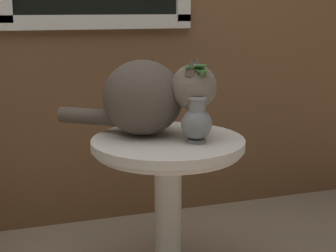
{
  "coord_description": "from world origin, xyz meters",
  "views": [
    {
      "loc": [
        -0.33,
        -1.71,
        1.12
      ],
      "look_at": [
        0.26,
        0.11,
        0.67
      ],
      "focal_mm": 54.82,
      "sensor_mm": 36.0,
      "label": 1
    }
  ],
  "objects": [
    {
      "name": "cat",
      "position": [
        0.21,
        0.19,
        0.78
      ],
      "size": [
        0.57,
        0.45,
        0.31
      ],
      "color": "brown",
      "rests_on": "wicker_side_table"
    },
    {
      "name": "pewter_vase_with_ivy",
      "position": [
        0.35,
        0.03,
        0.72
      ],
      "size": [
        0.12,
        0.12,
        0.29
      ],
      "color": "gray",
      "rests_on": "wicker_side_table"
    },
    {
      "name": "wicker_side_table",
      "position": [
        0.26,
        0.11,
        0.44
      ],
      "size": [
        0.59,
        0.59,
        0.62
      ],
      "color": "silver",
      "rests_on": "ground_plane"
    }
  ]
}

